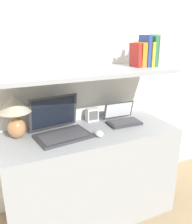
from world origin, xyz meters
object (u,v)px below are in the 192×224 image
(computer_mouse, at_px, (99,133))
(book_yellow, at_px, (147,54))
(book_green, at_px, (151,51))
(book_red, at_px, (135,55))
(table_lamp, at_px, (15,110))
(router_box, at_px, (92,115))
(book_white, at_px, (156,50))
(laptop_small, at_px, (122,119))
(laptop_large, at_px, (60,128))
(book_orange, at_px, (140,55))
(book_blue, at_px, (145,51))

(computer_mouse, relative_size, book_yellow, 0.61)
(computer_mouse, bearing_deg, book_green, 16.60)
(book_green, height_order, book_red, book_green)
(table_lamp, height_order, router_box, table_lamp)
(book_white, bearing_deg, book_green, -180.00)
(computer_mouse, xyz_separation_m, book_yellow, (0.51, 0.16, 0.54))
(table_lamp, relative_size, computer_mouse, 2.73)
(computer_mouse, xyz_separation_m, book_red, (0.40, 0.16, 0.53))
(laptop_small, distance_m, computer_mouse, 0.33)
(router_box, bearing_deg, laptop_large, -153.12)
(table_lamp, distance_m, book_yellow, 1.12)
(book_yellow, bearing_deg, book_orange, 180.00)
(router_box, relative_size, book_white, 0.45)
(book_white, xyz_separation_m, book_yellow, (-0.08, -0.00, -0.03))
(router_box, distance_m, book_yellow, 0.68)
(laptop_small, xyz_separation_m, book_orange, (0.15, 0.01, 0.52))
(laptop_small, xyz_separation_m, book_red, (0.10, 0.01, 0.52))
(laptop_small, height_order, book_red, book_red)
(laptop_large, bearing_deg, table_lamp, 163.21)
(laptop_small, bearing_deg, laptop_large, -177.75)
(book_white, distance_m, book_yellow, 0.08)
(table_lamp, bearing_deg, book_white, -2.79)
(laptop_large, relative_size, laptop_small, 1.52)
(table_lamp, bearing_deg, computer_mouse, -21.87)
(book_white, relative_size, book_blue, 1.02)
(table_lamp, height_order, book_red, book_red)
(computer_mouse, bearing_deg, table_lamp, 158.13)
(book_white, relative_size, book_green, 1.06)
(laptop_large, xyz_separation_m, router_box, (0.34, 0.17, -0.00))
(laptop_small, relative_size, router_box, 2.45)
(table_lamp, bearing_deg, router_box, 7.50)
(table_lamp, distance_m, book_red, 1.01)
(router_box, bearing_deg, book_green, -16.38)
(laptop_small, distance_m, book_blue, 0.58)
(book_orange, xyz_separation_m, book_red, (-0.05, 0.00, -0.00))
(router_box, distance_m, book_green, 0.72)
(router_box, relative_size, book_yellow, 0.58)
(laptop_large, bearing_deg, book_orange, 2.65)
(laptop_large, relative_size, book_green, 1.76)
(book_green, bearing_deg, book_red, 180.00)
(book_green, bearing_deg, book_white, 0.00)
(book_orange, bearing_deg, book_red, 180.00)
(book_yellow, height_order, book_orange, book_yellow)
(book_yellow, bearing_deg, table_lamp, 177.00)
(book_blue, distance_m, book_orange, 0.05)
(router_box, xyz_separation_m, book_blue, (0.40, -0.14, 0.53))
(laptop_large, xyz_separation_m, book_white, (0.85, 0.03, 0.53))
(laptop_large, distance_m, book_blue, 0.91)
(laptop_large, xyz_separation_m, book_yellow, (0.77, 0.03, 0.50))
(book_green, bearing_deg, laptop_large, -177.70)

